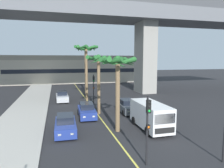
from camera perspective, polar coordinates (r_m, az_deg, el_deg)
The scene contains 15 objects.
sidewalk_left at distance 19.60m, azimuth -25.49°, elevation -12.25°, with size 4.80×80.00×0.15m, color #ADA89E.
lane_stripe_center at distance 27.35m, azimuth -5.53°, elevation -6.44°, with size 0.14×56.00×0.01m, color #DBCC4C.
bridge_overpass at distance 37.25m, azimuth -6.93°, elevation 18.55°, with size 87.49×8.00×17.33m.
pier_building_backdrop at distance 57.53m, azimuth -10.80°, elevation 4.04°, with size 37.85×8.04×7.31m.
car_queue_front at distance 22.65m, azimuth -7.03°, elevation -7.39°, with size 1.95×4.16×1.56m.
car_queue_second at distance 18.26m, azimuth -12.79°, elevation -11.01°, with size 1.93×4.15×1.56m.
car_queue_third at distance 24.57m, azimuth 4.17°, elevation -6.23°, with size 1.93×4.15×1.56m.
car_queue_fourth at distance 31.78m, azimuth -13.68°, elevation -3.42°, with size 1.90×4.13×1.56m.
delivery_van at distance 19.01m, azimuth 10.63°, elevation -8.46°, with size 2.19×5.26×2.36m.
traffic_light_median_near at distance 12.22m, azimuth 9.89°, elevation -10.15°, with size 0.24×0.37×4.20m.
traffic_light_median_far at distance 28.32m, azimuth -5.13°, elevation -0.40°, with size 0.24×0.37×4.20m.
palm_tree_near_median at distance 37.94m, azimuth -7.35°, elevation 8.13°, with size 2.92×2.93×8.68m.
palm_tree_mid_median at distance 23.32m, azimuth -3.74°, elevation 5.11°, with size 2.99×3.00×6.82m.
palm_tree_far_median at distance 17.45m, azimuth 1.69°, elevation 4.06°, with size 3.31×3.31×6.58m.
palm_tree_farthest_median at distance 31.50m, azimuth -7.16°, elevation 8.25°, with size 3.70×3.67×8.47m.
Camera 1 is at (-4.41, -2.25, 6.26)m, focal length 32.94 mm.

